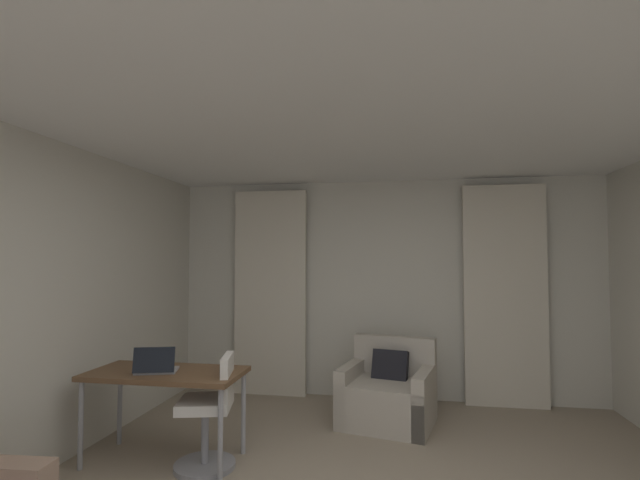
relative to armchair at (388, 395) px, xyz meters
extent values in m
cube|color=beige|center=(-0.08, 0.87, 1.02)|extent=(5.12, 0.06, 2.60)
cube|color=white|center=(-0.08, -2.16, 2.35)|extent=(5.12, 6.12, 0.06)
cube|color=beige|center=(-1.45, 0.74, 0.97)|extent=(0.90, 0.06, 2.50)
cube|color=beige|center=(1.30, 0.74, 0.97)|extent=(0.90, 0.06, 2.50)
cube|color=#B2A899|center=(-0.01, -0.04, -0.07)|extent=(1.02, 0.94, 0.43)
cube|color=#B2A899|center=(0.06, 0.27, 0.35)|extent=(0.88, 0.33, 0.40)
cube|color=#B2A899|center=(0.36, -0.12, 0.00)|extent=(0.29, 0.78, 0.57)
cube|color=#B2A899|center=(-0.37, 0.05, 0.00)|extent=(0.29, 0.78, 0.57)
cube|color=black|center=(0.02, 0.08, 0.25)|extent=(0.40, 0.28, 0.37)
cube|color=brown|center=(-1.78, -1.19, 0.42)|extent=(1.26, 0.61, 0.04)
cylinder|color=#99999E|center=(-2.36, -0.93, 0.06)|extent=(0.04, 0.04, 0.69)
cylinder|color=#99999E|center=(-1.20, -0.93, 0.06)|extent=(0.04, 0.04, 0.69)
cylinder|color=#99999E|center=(-2.36, -1.44, 0.06)|extent=(0.04, 0.04, 0.69)
cylinder|color=#99999E|center=(-1.20, -1.44, 0.06)|extent=(0.04, 0.04, 0.69)
cylinder|color=gray|center=(-1.41, -1.25, -0.05)|extent=(0.06, 0.06, 0.46)
cylinder|color=gray|center=(-1.41, -1.25, -0.26)|extent=(0.48, 0.48, 0.04)
cube|color=silver|center=(-1.41, -1.25, 0.22)|extent=(0.48, 0.48, 0.08)
cube|color=silver|center=(-1.24, -1.21, 0.43)|extent=(0.14, 0.36, 0.34)
cube|color=#ADADB2|center=(-1.84, -1.22, 0.45)|extent=(0.37, 0.30, 0.02)
cube|color=black|center=(-1.81, -1.33, 0.56)|extent=(0.32, 0.14, 0.20)
camera|label=1|loc=(0.12, -4.69, 1.35)|focal=25.49mm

